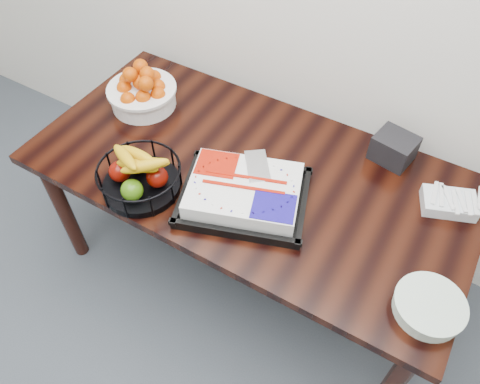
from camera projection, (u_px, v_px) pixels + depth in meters
The scene contains 7 objects.
table at pixel (249, 182), 1.96m from camera, with size 1.80×0.90×0.75m.
cake_tray at pixel (244, 193), 1.76m from camera, with size 0.57×0.50×0.10m.
tangerine_bowl at pixel (142, 90), 2.10m from camera, with size 0.31×0.31×0.20m.
fruit_basket at pixel (140, 176), 1.78m from camera, with size 0.32×0.32×0.17m.
plate_stack at pixel (429, 307), 1.47m from camera, with size 0.23×0.23×0.06m.
fork_bag at pixel (449, 202), 1.75m from camera, with size 0.23×0.19×0.06m.
napkin_box at pixel (394, 148), 1.89m from camera, with size 0.16×0.14×0.11m, color black.
Camera 1 is at (0.63, 0.86, 2.13)m, focal length 35.00 mm.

